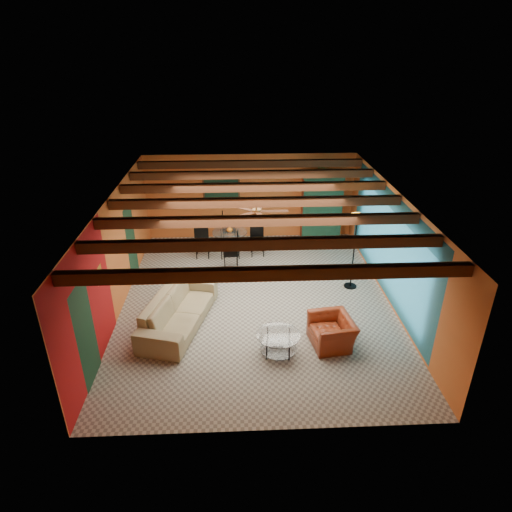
{
  "coord_description": "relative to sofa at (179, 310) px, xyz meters",
  "views": [
    {
      "loc": [
        -0.45,
        -9.27,
        5.85
      ],
      "look_at": [
        0.0,
        0.2,
        1.15
      ],
      "focal_mm": 31.0,
      "sensor_mm": 36.0,
      "label": 1
    }
  ],
  "objects": [
    {
      "name": "sofa",
      "position": [
        0.0,
        0.0,
        0.0
      ],
      "size": [
        1.66,
        2.78,
        0.76
      ],
      "primitive_type": "imported",
      "rotation": [
        0.0,
        0.0,
        1.31
      ],
      "color": "#91825D",
      "rests_on": "ground"
    },
    {
      "name": "vase",
      "position": [
        1.12,
        3.47,
        0.77
      ],
      "size": [
        0.21,
        0.21,
        0.18
      ],
      "primitive_type": "imported",
      "rotation": [
        0.0,
        0.0,
        -0.3
      ],
      "color": "orange",
      "rests_on": "dining_table"
    },
    {
      "name": "coffee_table",
      "position": [
        2.13,
        -1.12,
        -0.15
      ],
      "size": [
        1.0,
        1.0,
        0.46
      ],
      "primitive_type": null,
      "rotation": [
        0.0,
        0.0,
        -0.11
      ],
      "color": "silver",
      "rests_on": "ground"
    },
    {
      "name": "ceiling_fan",
      "position": [
        1.78,
        0.88,
        1.98
      ],
      "size": [
        1.5,
        1.5,
        0.44
      ],
      "primitive_type": null,
      "color": "#472614",
      "rests_on": "ceiling"
    },
    {
      "name": "painting",
      "position": [
        0.88,
        4.84,
        1.27
      ],
      "size": [
        1.05,
        0.03,
        0.65
      ],
      "primitive_type": "cube",
      "color": "black",
      "rests_on": "wall_back"
    },
    {
      "name": "dining_table",
      "position": [
        1.12,
        3.47,
        0.15
      ],
      "size": [
        2.11,
        2.11,
        1.06
      ],
      "primitive_type": null,
      "rotation": [
        0.0,
        0.0,
        0.03
      ],
      "color": "white",
      "rests_on": "ground"
    },
    {
      "name": "armchair",
      "position": [
        3.29,
        -0.87,
        -0.07
      ],
      "size": [
        0.97,
        1.07,
        0.62
      ],
      "primitive_type": "imported",
      "rotation": [
        0.0,
        0.0,
        -1.41
      ],
      "color": "maroon",
      "rests_on": "ground"
    },
    {
      "name": "potted_plant",
      "position": [
        3.98,
        4.58,
        1.91
      ],
      "size": [
        0.52,
        0.48,
        0.47
      ],
      "primitive_type": "imported",
      "rotation": [
        0.0,
        0.0,
        0.29
      ],
      "color": "#26661E",
      "rests_on": "armoire"
    },
    {
      "name": "armoire",
      "position": [
        3.98,
        4.58,
        0.65
      ],
      "size": [
        1.19,
        0.62,
        2.06
      ],
      "primitive_type": "cube",
      "rotation": [
        0.0,
        0.0,
        -0.03
      ],
      "color": "maroon",
      "rests_on": "ground"
    },
    {
      "name": "room",
      "position": [
        1.78,
        0.99,
        1.98
      ],
      "size": [
        6.52,
        8.01,
        2.71
      ],
      "color": "#9A9689",
      "rests_on": "ground"
    },
    {
      "name": "floor_lamp",
      "position": [
        4.27,
        1.48,
        0.62
      ],
      "size": [
        0.51,
        0.51,
        2.0
      ],
      "primitive_type": null,
      "rotation": [
        0.0,
        0.0,
        0.32
      ],
      "color": "black",
      "rests_on": "ground"
    }
  ]
}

